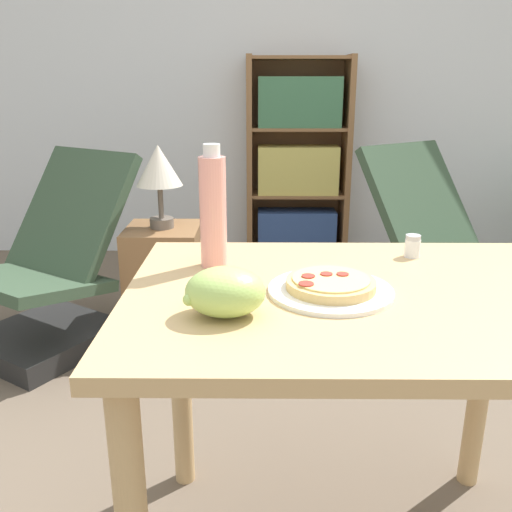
{
  "coord_description": "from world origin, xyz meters",
  "views": [
    {
      "loc": [
        -0.08,
        -1.18,
        1.19
      ],
      "look_at": [
        -0.09,
        -0.03,
        0.82
      ],
      "focal_mm": 38.0,
      "sensor_mm": 36.0,
      "label": 1
    }
  ],
  "objects_px": {
    "salt_shaker": "(412,246)",
    "lounge_chair_near": "(50,288)",
    "pizza_on_plate": "(331,287)",
    "drink_bottle": "(213,210)",
    "table_lamp": "(159,169)",
    "lounge_chair_far": "(439,268)",
    "bookshelf": "(298,167)",
    "grape_bunch": "(225,292)",
    "side_table": "(165,282)"
  },
  "relations": [
    {
      "from": "grape_bunch",
      "to": "bookshelf",
      "type": "bearing_deg",
      "value": 83.24
    },
    {
      "from": "salt_shaker",
      "to": "side_table",
      "type": "height_order",
      "value": "salt_shaker"
    },
    {
      "from": "lounge_chair_near",
      "to": "side_table",
      "type": "bearing_deg",
      "value": 46.86
    },
    {
      "from": "grape_bunch",
      "to": "salt_shaker",
      "type": "xyz_separation_m",
      "value": [
        0.46,
        0.37,
        -0.02
      ]
    },
    {
      "from": "pizza_on_plate",
      "to": "side_table",
      "type": "distance_m",
      "value": 1.56
    },
    {
      "from": "grape_bunch",
      "to": "drink_bottle",
      "type": "distance_m",
      "value": 0.31
    },
    {
      "from": "drink_bottle",
      "to": "bookshelf",
      "type": "bearing_deg",
      "value": 81.32
    },
    {
      "from": "drink_bottle",
      "to": "salt_shaker",
      "type": "relative_size",
      "value": 5.09
    },
    {
      "from": "lounge_chair_far",
      "to": "table_lamp",
      "type": "height_order",
      "value": "table_lamp"
    },
    {
      "from": "drink_bottle",
      "to": "salt_shaker",
      "type": "bearing_deg",
      "value": 8.33
    },
    {
      "from": "side_table",
      "to": "salt_shaker",
      "type": "bearing_deg",
      "value": -52.25
    },
    {
      "from": "pizza_on_plate",
      "to": "table_lamp",
      "type": "bearing_deg",
      "value": 114.29
    },
    {
      "from": "pizza_on_plate",
      "to": "grape_bunch",
      "type": "xyz_separation_m",
      "value": [
        -0.22,
        -0.12,
        0.03
      ]
    },
    {
      "from": "drink_bottle",
      "to": "lounge_chair_near",
      "type": "relative_size",
      "value": 0.32
    },
    {
      "from": "lounge_chair_far",
      "to": "table_lamp",
      "type": "distance_m",
      "value": 1.47
    },
    {
      "from": "drink_bottle",
      "to": "lounge_chair_far",
      "type": "xyz_separation_m",
      "value": [
        1.02,
        1.32,
        -0.61
      ]
    },
    {
      "from": "grape_bunch",
      "to": "drink_bottle",
      "type": "bearing_deg",
      "value": 98.85
    },
    {
      "from": "pizza_on_plate",
      "to": "salt_shaker",
      "type": "relative_size",
      "value": 4.62
    },
    {
      "from": "drink_bottle",
      "to": "lounge_chair_near",
      "type": "distance_m",
      "value": 1.47
    },
    {
      "from": "salt_shaker",
      "to": "bookshelf",
      "type": "xyz_separation_m",
      "value": [
        -0.14,
        2.3,
        -0.15
      ]
    },
    {
      "from": "table_lamp",
      "to": "side_table",
      "type": "bearing_deg",
      "value": 180.0
    },
    {
      "from": "drink_bottle",
      "to": "side_table",
      "type": "height_order",
      "value": "drink_bottle"
    },
    {
      "from": "drink_bottle",
      "to": "lounge_chair_near",
      "type": "bearing_deg",
      "value": 129.29
    },
    {
      "from": "pizza_on_plate",
      "to": "drink_bottle",
      "type": "relative_size",
      "value": 0.91
    },
    {
      "from": "pizza_on_plate",
      "to": "drink_bottle",
      "type": "height_order",
      "value": "drink_bottle"
    },
    {
      "from": "grape_bunch",
      "to": "bookshelf",
      "type": "distance_m",
      "value": 2.69
    },
    {
      "from": "bookshelf",
      "to": "table_lamp",
      "type": "distance_m",
      "value": 1.4
    },
    {
      "from": "grape_bunch",
      "to": "side_table",
      "type": "relative_size",
      "value": 0.29
    },
    {
      "from": "lounge_chair_near",
      "to": "salt_shaker",
      "type": "bearing_deg",
      "value": -3.54
    },
    {
      "from": "drink_bottle",
      "to": "lounge_chair_far",
      "type": "height_order",
      "value": "drink_bottle"
    },
    {
      "from": "grape_bunch",
      "to": "table_lamp",
      "type": "bearing_deg",
      "value": 104.92
    },
    {
      "from": "pizza_on_plate",
      "to": "bookshelf",
      "type": "distance_m",
      "value": 2.55
    },
    {
      "from": "pizza_on_plate",
      "to": "salt_shaker",
      "type": "height_order",
      "value": "salt_shaker"
    },
    {
      "from": "lounge_chair_near",
      "to": "lounge_chair_far",
      "type": "distance_m",
      "value": 1.89
    },
    {
      "from": "lounge_chair_far",
      "to": "side_table",
      "type": "xyz_separation_m",
      "value": [
        -1.36,
        -0.15,
        -0.02
      ]
    },
    {
      "from": "drink_bottle",
      "to": "pizza_on_plate",
      "type": "bearing_deg",
      "value": -33.93
    },
    {
      "from": "salt_shaker",
      "to": "side_table",
      "type": "xyz_separation_m",
      "value": [
        -0.85,
        1.1,
        -0.52
      ]
    },
    {
      "from": "grape_bunch",
      "to": "bookshelf",
      "type": "xyz_separation_m",
      "value": [
        0.32,
        2.67,
        -0.17
      ]
    },
    {
      "from": "lounge_chair_near",
      "to": "table_lamp",
      "type": "distance_m",
      "value": 0.74
    },
    {
      "from": "side_table",
      "to": "table_lamp",
      "type": "height_order",
      "value": "table_lamp"
    },
    {
      "from": "grape_bunch",
      "to": "table_lamp",
      "type": "xyz_separation_m",
      "value": [
        -0.39,
        1.47,
        0.0
      ]
    },
    {
      "from": "bookshelf",
      "to": "side_table",
      "type": "height_order",
      "value": "bookshelf"
    },
    {
      "from": "drink_bottle",
      "to": "bookshelf",
      "type": "height_order",
      "value": "bookshelf"
    },
    {
      "from": "salt_shaker",
      "to": "table_lamp",
      "type": "relative_size",
      "value": 0.15
    },
    {
      "from": "salt_shaker",
      "to": "lounge_chair_near",
      "type": "relative_size",
      "value": 0.06
    },
    {
      "from": "lounge_chair_near",
      "to": "table_lamp",
      "type": "relative_size",
      "value": 2.46
    },
    {
      "from": "lounge_chair_far",
      "to": "side_table",
      "type": "relative_size",
      "value": 1.74
    },
    {
      "from": "pizza_on_plate",
      "to": "table_lamp",
      "type": "distance_m",
      "value": 1.48
    },
    {
      "from": "drink_bottle",
      "to": "bookshelf",
      "type": "distance_m",
      "value": 2.41
    },
    {
      "from": "lounge_chair_far",
      "to": "bookshelf",
      "type": "relative_size",
      "value": 0.7
    }
  ]
}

